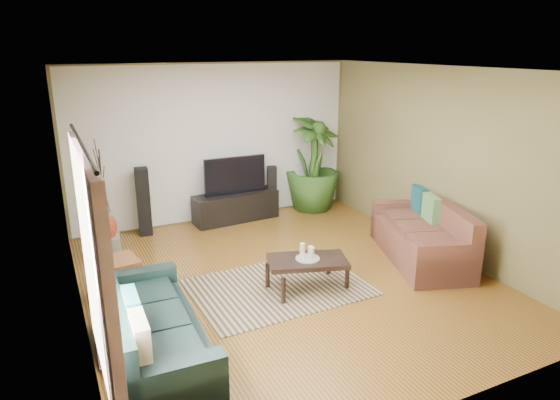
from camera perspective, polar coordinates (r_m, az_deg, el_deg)
floor at (r=6.67m, az=0.75°, el=-9.11°), size 5.50×5.50×0.00m
ceiling at (r=5.98m, az=0.86°, el=14.73°), size 5.50×5.50×0.00m
wall_back at (r=8.68m, az=-7.37°, el=6.41°), size 5.00×0.00×5.00m
wall_front at (r=4.06m, az=18.52°, el=-7.11°), size 5.00×0.00×5.00m
wall_left at (r=5.59m, az=-22.80°, el=-0.92°), size 0.00×5.50×5.50m
wall_right at (r=7.61m, az=17.94°, el=4.18°), size 0.00×5.50×5.50m
backwall_panel at (r=8.67m, az=-7.35°, el=6.40°), size 4.90×0.00×4.90m
window_pane at (r=4.07m, az=-21.08°, el=-6.60°), size 0.00×1.80×1.80m
curtain_near at (r=3.51m, az=-18.59°, el=-14.84°), size 0.08×0.35×2.20m
curtain_far at (r=4.86m, az=-21.03°, el=-5.89°), size 0.08×0.35×2.20m
curtain_rod at (r=3.81m, az=-21.79°, el=6.00°), size 0.03×1.90×0.03m
sofa_left at (r=5.02m, az=-14.40°, el=-13.72°), size 0.92×2.04×0.85m
sofa_right at (r=7.41m, az=15.79°, el=-3.45°), size 1.46×2.11×0.85m
area_rug at (r=6.48m, az=-0.12°, el=-9.91°), size 2.21×1.59×0.01m
coffee_table at (r=6.39m, az=3.14°, el=-8.39°), size 1.10×0.81×0.40m
candle_tray at (r=6.30m, az=3.17°, el=-6.69°), size 0.30×0.30×0.01m
candle_tall at (r=6.26m, az=2.57°, el=-5.81°), size 0.06×0.06×0.20m
candle_mid at (r=6.25m, az=3.68°, el=-6.06°), size 0.06×0.06×0.15m
candle_short at (r=6.35m, az=3.48°, el=-5.81°), size 0.06×0.06×0.13m
tv_stand at (r=8.80m, az=-5.07°, el=-0.77°), size 1.52×0.56×0.50m
television at (r=8.64m, az=-5.17°, el=2.84°), size 1.09×0.06×0.65m
speaker_left at (r=8.32m, az=-15.33°, el=-0.19°), size 0.22×0.24×1.11m
speaker_right at (r=9.00m, az=-0.92°, el=1.04°), size 0.21×0.22×0.90m
potted_plant at (r=9.26m, az=3.79°, el=4.27°), size 1.31×1.31×1.77m
plant_pot at (r=9.46m, az=3.70°, el=-0.22°), size 0.33×0.33×0.25m
pedestal at (r=7.72m, az=-18.96°, el=-5.05°), size 0.36×0.36×0.31m
vase at (r=7.61m, az=-19.18°, el=-2.95°), size 0.29×0.29×0.40m
side_table at (r=6.46m, az=-17.98°, el=-8.51°), size 0.53×0.53×0.50m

